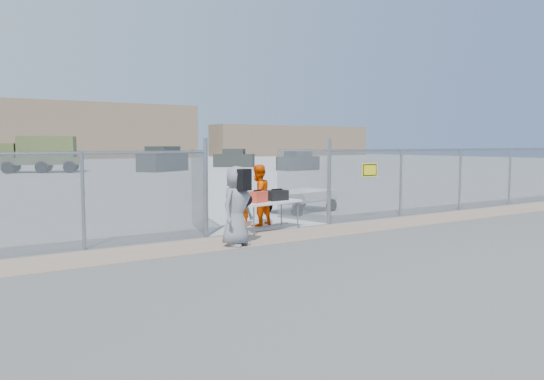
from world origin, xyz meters
TOP-DOWN VIEW (x-y plane):
  - ground at (0.00, 0.00)m, footprint 160.00×160.00m
  - tarmac_inside at (0.00, 42.00)m, footprint 160.00×80.00m
  - dirt_strip at (0.00, 1.00)m, footprint 44.00×1.60m
  - distant_hills at (5.00, 78.00)m, footprint 140.00×6.00m
  - chain_link_fence at (0.00, 2.00)m, footprint 40.00×0.20m
  - folding_table at (-0.14, 1.96)m, footprint 2.02×1.17m
  - orange_bag at (-0.56, 1.85)m, footprint 0.56×0.46m
  - black_duffel at (0.16, 2.00)m, footprint 0.62×0.40m
  - security_worker_left at (-0.46, 2.88)m, footprint 0.59×0.42m
  - security_worker_right at (0.07, 2.83)m, footprint 1.01×0.89m
  - visitor at (-1.94, 0.53)m, footprint 1.07×0.90m
  - utility_trailer at (2.91, 4.70)m, footprint 3.52×2.30m
  - military_truck at (0.23, 37.04)m, footprint 6.68×4.29m
  - parked_vehicle_near at (9.42, 33.50)m, footprint 5.07×4.23m
  - parked_vehicle_mid at (18.78, 37.63)m, footprint 4.29×3.95m
  - parked_vehicle_far at (20.16, 28.38)m, footprint 3.93×2.11m

SIDE VIEW (x-z plane):
  - ground at x=0.00m, z-range 0.00..0.00m
  - tarmac_inside at x=0.00m, z-range 0.00..0.01m
  - dirt_strip at x=0.00m, z-range 0.00..0.01m
  - utility_trailer at x=2.91m, z-range 0.00..0.79m
  - folding_table at x=-0.14m, z-range 0.00..0.81m
  - security_worker_left at x=-0.46m, z-range 0.00..1.52m
  - parked_vehicle_far at x=20.16m, z-range 0.00..1.70m
  - security_worker_right at x=0.07m, z-range 0.00..1.76m
  - parked_vehicle_mid at x=18.78m, z-range 0.00..1.83m
  - visitor at x=-1.94m, z-range 0.00..1.85m
  - black_duffel at x=0.16m, z-range 0.81..1.09m
  - orange_bag at x=-0.56m, z-range 0.81..1.11m
  - parked_vehicle_near at x=9.42m, z-range 0.00..2.11m
  - chain_link_fence at x=0.00m, z-range 0.00..2.20m
  - military_truck at x=0.23m, z-range 0.00..2.99m
  - distant_hills at x=5.00m, z-range 0.00..9.00m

